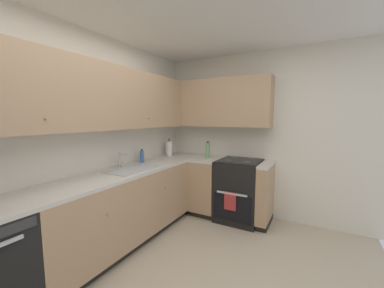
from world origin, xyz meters
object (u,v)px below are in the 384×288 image
Objects in this scene: paper_towel_roll at (169,149)px; oil_bottle at (208,150)px; oven_range at (239,190)px; soap_bottle at (142,156)px.

paper_towel_roll is 1.13× the size of oil_bottle.
paper_towel_roll reaches higher than oven_range.
paper_towel_roll reaches higher than oil_bottle.
soap_bottle is (-0.80, 1.21, 0.53)m from oven_range.
oil_bottle is at bearing -80.02° from paper_towel_roll.
oil_bottle reaches higher than soap_bottle.
soap_bottle is at bearing 138.60° from oil_bottle.
paper_towel_roll is 0.67m from oil_bottle.
oven_range is 3.50× the size of paper_towel_roll.
oven_range is 3.95× the size of oil_bottle.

